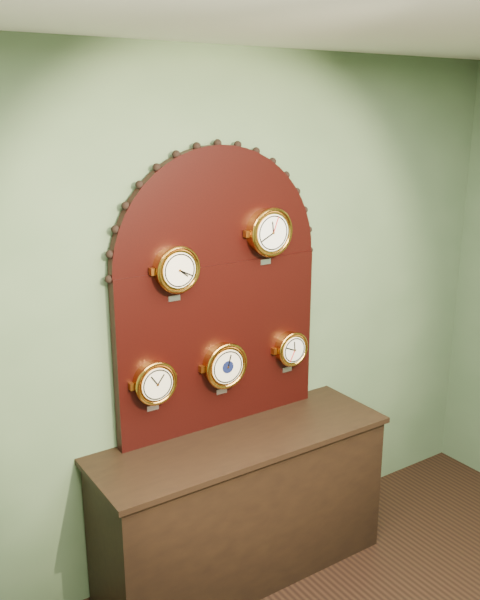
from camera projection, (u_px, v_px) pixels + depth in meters
wall_back at (214, 321)px, 3.56m from camera, size 4.00×0.00×4.00m
shop_counter at (242, 508)px, 3.62m from camera, size 1.60×0.50×0.80m
display_board at (219, 283)px, 3.46m from camera, size 1.26×0.06×1.53m
roman_clock at (177, 269)px, 3.22m from camera, size 0.24×0.08×0.29m
arabic_clock at (270, 232)px, 3.48m from camera, size 0.26×0.08×0.31m
hygrometer at (155, 382)px, 3.30m from camera, size 0.23×0.08×0.28m
barometer at (225, 365)px, 3.52m from camera, size 0.25×0.08×0.30m
tide_clock at (291, 348)px, 3.76m from camera, size 0.20×0.08×0.25m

